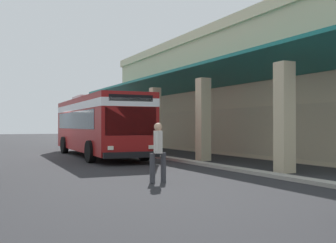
# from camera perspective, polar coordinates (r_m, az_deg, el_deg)

# --- Properties ---
(ground) EXTENTS (120.00, 120.00, 0.00)m
(ground) POSITION_cam_1_polar(r_m,az_deg,el_deg) (26.87, 2.22, -4.13)
(ground) COLOR #262628
(curb_strip) EXTENTS (32.78, 0.50, 0.12)m
(curb_strip) POSITION_cam_1_polar(r_m,az_deg,el_deg) (23.61, -4.43, -4.47)
(curb_strip) COLOR #9E998E
(curb_strip) RESTS_ON ground
(plaza_building) EXTENTS (27.61, 14.56, 7.72)m
(plaza_building) POSITION_cam_1_polar(r_m,az_deg,el_deg) (28.70, 13.72, 3.83)
(plaza_building) COLOR #C6B793
(plaza_building) RESTS_ON ground
(transit_bus) EXTENTS (11.31, 3.14, 3.34)m
(transit_bus) POSITION_cam_1_polar(r_m,az_deg,el_deg) (22.19, -9.87, -0.08)
(transit_bus) COLOR maroon
(transit_bus) RESTS_ON ground
(pedestrian) EXTENTS (0.62, 0.54, 1.74)m
(pedestrian) POSITION_cam_1_polar(r_m,az_deg,el_deg) (11.78, -1.43, -3.87)
(pedestrian) COLOR #38383D
(pedestrian) RESTS_ON ground
(potted_palm) EXTENTS (1.64, 1.96, 2.87)m
(potted_palm) POSITION_cam_1_polar(r_m,az_deg,el_deg) (31.12, -7.49, -2.36)
(potted_palm) COLOR brown
(potted_palm) RESTS_ON ground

